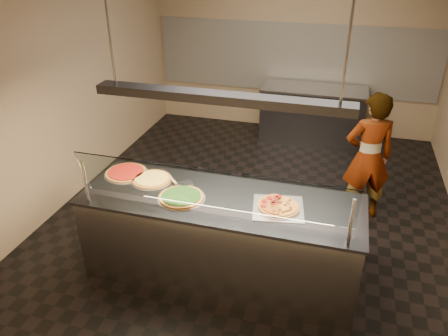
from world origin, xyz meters
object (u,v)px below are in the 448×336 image
(sneeze_guard, at_px, (210,190))
(prep_table, at_px, (312,114))
(pizza_cheese, at_px, (152,179))
(half_pizza_sausage, at_px, (288,207))
(half_pizza_pepperoni, at_px, (269,204))
(pizza_spatula, at_px, (179,181))
(pizza_spinach, at_px, (181,197))
(worker, at_px, (368,157))
(pizza_tomato, at_px, (126,172))
(perforated_tray, at_px, (278,208))
(heat_lamp_housing, at_px, (221,98))
(serving_counter, at_px, (221,237))

(sneeze_guard, distance_m, prep_table, 4.25)
(pizza_cheese, xyz_separation_m, prep_table, (1.33, 3.65, -0.48))
(half_pizza_sausage, relative_size, pizza_cheese, 0.96)
(half_pizza_pepperoni, height_order, half_pizza_sausage, half_pizza_pepperoni)
(half_pizza_sausage, distance_m, pizza_cheese, 1.46)
(half_pizza_pepperoni, xyz_separation_m, pizza_spatula, (-0.97, 0.17, -0.01))
(pizza_spinach, xyz_separation_m, worker, (1.77, 1.66, -0.13))
(pizza_cheese, relative_size, worker, 0.26)
(half_pizza_pepperoni, bearing_deg, pizza_tomato, 171.88)
(half_pizza_pepperoni, bearing_deg, perforated_tray, -0.98)
(pizza_spatula, xyz_separation_m, prep_table, (1.03, 3.65, -0.49))
(half_pizza_sausage, xyz_separation_m, heat_lamp_housing, (-0.66, 0.02, 0.99))
(half_pizza_pepperoni, distance_m, heat_lamp_housing, 1.09)
(perforated_tray, xyz_separation_m, half_pizza_sausage, (0.09, -0.00, 0.02))
(pizza_spatula, bearing_deg, prep_table, 74.20)
(sneeze_guard, distance_m, perforated_tray, 0.71)
(perforated_tray, bearing_deg, pizza_tomato, 172.27)
(perforated_tray, xyz_separation_m, pizza_tomato, (-1.68, 0.23, 0.01))
(pizza_spinach, bearing_deg, sneeze_guard, -33.16)
(half_pizza_sausage, relative_size, prep_table, 0.24)
(perforated_tray, height_order, pizza_spatula, pizza_spatula)
(sneeze_guard, distance_m, worker, 2.39)
(serving_counter, height_order, pizza_spatula, pizza_spatula)
(prep_table, bearing_deg, serving_counter, -98.02)
(perforated_tray, relative_size, pizza_spatula, 1.90)
(serving_counter, height_order, prep_table, same)
(serving_counter, relative_size, pizza_tomato, 5.89)
(sneeze_guard, bearing_deg, half_pizza_sausage, 26.08)
(sneeze_guard, relative_size, half_pizza_sausage, 6.07)
(sneeze_guard, distance_m, pizza_cheese, 0.98)
(half_pizza_pepperoni, height_order, pizza_tomato, half_pizza_pepperoni)
(half_pizza_sausage, bearing_deg, serving_counter, 178.10)
(pizza_tomato, bearing_deg, prep_table, 65.33)
(half_pizza_pepperoni, distance_m, pizza_spatula, 0.98)
(sneeze_guard, xyz_separation_m, pizza_spatula, (-0.50, 0.50, -0.27))
(pizza_cheese, xyz_separation_m, worker, (2.20, 1.40, -0.12))
(half_pizza_pepperoni, bearing_deg, prep_table, 89.02)
(pizza_cheese, distance_m, heat_lamp_housing, 1.29)
(half_pizza_sausage, xyz_separation_m, pizza_cheese, (-1.45, 0.18, -0.01))
(pizza_spatula, xyz_separation_m, heat_lamp_housing, (0.50, -0.15, 0.99))
(pizza_tomato, bearing_deg, heat_lamp_housing, -10.57)
(pizza_spinach, bearing_deg, half_pizza_sausage, 4.37)
(pizza_tomato, xyz_separation_m, prep_table, (1.65, 3.60, -0.48))
(pizza_spinach, distance_m, prep_table, 4.04)
(half_pizza_pepperoni, xyz_separation_m, prep_table, (0.07, 3.83, -0.50))
(pizza_cheese, bearing_deg, half_pizza_sausage, -6.88)
(serving_counter, height_order, half_pizza_pepperoni, half_pizza_pepperoni)
(perforated_tray, distance_m, pizza_spinach, 0.94)
(half_pizza_sausage, xyz_separation_m, pizza_spatula, (-1.15, 0.18, 0.00))
(pizza_spinach, bearing_deg, serving_counter, 15.10)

